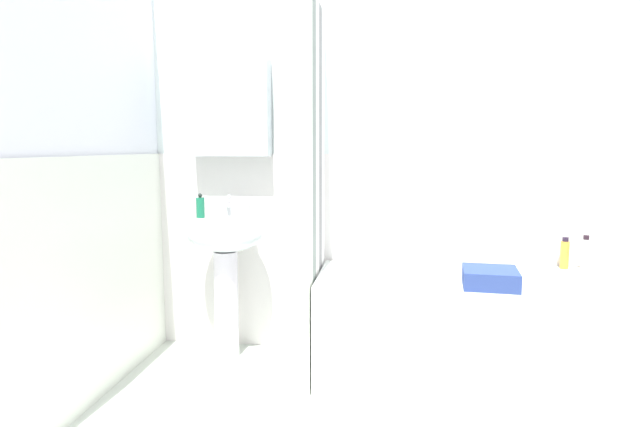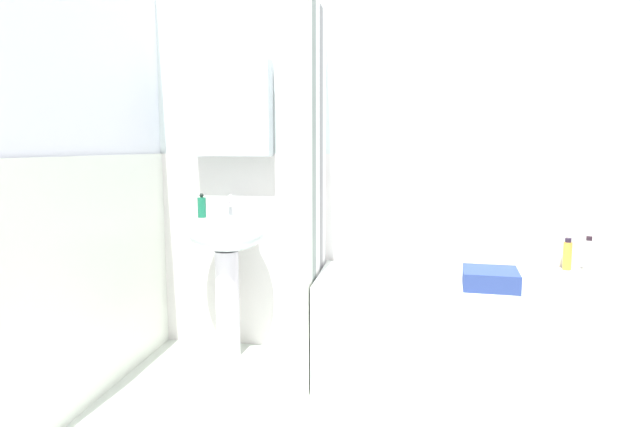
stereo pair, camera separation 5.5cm
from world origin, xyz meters
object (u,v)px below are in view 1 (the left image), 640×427
object	(u,v)px
sink	(225,255)
towel_folded	(490,278)
bathtub	(463,328)
toothbrush_cup	(245,210)
lotion_bottle	(585,254)
body_wash_bottle	(565,254)
soap_dispenser	(200,207)

from	to	relation	value
sink	towel_folded	distance (m)	1.47
bathtub	sink	bearing A→B (deg)	174.39
toothbrush_cup	lotion_bottle	size ratio (longest dim) A/B	0.40
toothbrush_cup	towel_folded	distance (m)	1.42
sink	lotion_bottle	xyz separation A→B (m)	(2.03, 0.10, 0.04)
sink	lotion_bottle	distance (m)	2.03
toothbrush_cup	lotion_bottle	bearing A→B (deg)	1.03
toothbrush_cup	bathtub	size ratio (longest dim) A/B	0.05
toothbrush_cup	lotion_bottle	xyz separation A→B (m)	(1.92, 0.03, -0.22)
bathtub	towel_folded	world-z (taller)	towel_folded
body_wash_bottle	towel_folded	world-z (taller)	body_wash_bottle
soap_dispenser	toothbrush_cup	size ratio (longest dim) A/B	1.75
bathtub	towel_folded	distance (m)	0.38
body_wash_bottle	towel_folded	distance (m)	0.67
sink	lotion_bottle	world-z (taller)	sink
bathtub	soap_dispenser	bearing A→B (deg)	175.88
sink	toothbrush_cup	world-z (taller)	toothbrush_cup
sink	toothbrush_cup	size ratio (longest dim) A/B	10.42
towel_folded	toothbrush_cup	bearing A→B (deg)	164.07
sink	body_wash_bottle	distance (m)	1.93
lotion_bottle	towel_folded	world-z (taller)	lotion_bottle
bathtub	body_wash_bottle	xyz separation A→B (m)	(0.58, 0.27, 0.36)
sink	toothbrush_cup	bearing A→B (deg)	31.88
toothbrush_cup	bathtub	bearing A→B (deg)	-8.96
soap_dispenser	bathtub	xyz separation A→B (m)	(1.48, -0.11, -0.62)
toothbrush_cup	body_wash_bottle	world-z (taller)	toothbrush_cup
sink	soap_dispenser	xyz separation A→B (m)	(-0.13, -0.03, 0.28)
toothbrush_cup	lotion_bottle	world-z (taller)	toothbrush_cup
body_wash_bottle	lotion_bottle	bearing A→B (deg)	-21.77
body_wash_bottle	towel_folded	xyz separation A→B (m)	(-0.49, -0.45, -0.04)
sink	soap_dispenser	size ratio (longest dim) A/B	5.94
bathtub	lotion_bottle	size ratio (longest dim) A/B	7.83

